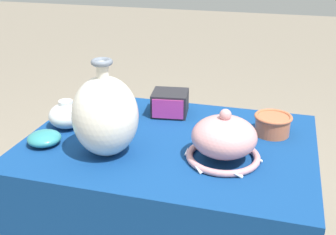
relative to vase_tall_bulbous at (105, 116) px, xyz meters
name	(u,v)px	position (x,y,z in m)	size (l,w,h in m)	color
display_table	(168,163)	(0.17, 0.13, -0.22)	(1.01, 0.73, 0.71)	olive
vase_tall_bulbous	(105,116)	(0.00, 0.00, 0.00)	(0.21, 0.21, 0.32)	white
vase_dome_bell	(224,140)	(0.38, 0.06, -0.07)	(0.25, 0.24, 0.18)	#D19399
mosaic_tile_box	(170,103)	(0.11, 0.38, -0.09)	(0.15, 0.15, 0.09)	#232328
cup_wide_terracotta	(273,124)	(0.52, 0.30, -0.09)	(0.14, 0.14, 0.07)	#BC6642
cup_wide_charcoal	(114,107)	(-0.09, 0.27, -0.09)	(0.12, 0.12, 0.09)	#2D2D33
jar_round_porcelain	(66,116)	(-0.23, 0.14, -0.09)	(0.13, 0.13, 0.11)	white
bowl_shallow_teal	(44,138)	(-0.23, 0.00, -0.11)	(0.12, 0.12, 0.05)	teal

